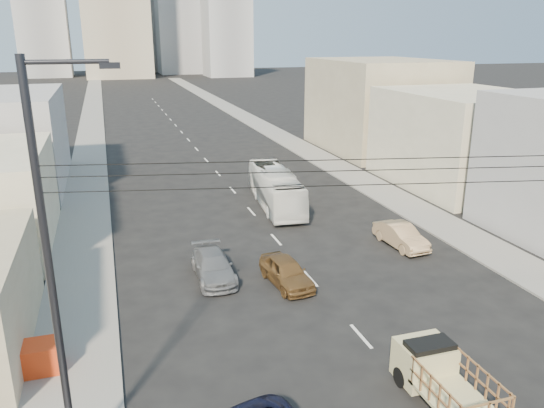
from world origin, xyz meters
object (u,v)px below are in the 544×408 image
sedan_tan (401,236)px  city_bus (276,188)px  sedan_brown (286,272)px  streetlamp_left (54,271)px  crate_stack (38,357)px  sedan_grey (213,266)px  flatbed_pickup (442,375)px

sedan_tan → city_bus: bearing=111.7°
sedan_brown → sedan_tan: sedan_brown is taller
city_bus → sedan_brown: 13.46m
city_bus → sedan_brown: (-3.57, -12.96, -0.72)m
streetlamp_left → crate_stack: bearing=106.7°
sedan_tan → sedan_grey: sedan_tan is taller
flatbed_pickup → sedan_brown: bearing=101.6°
sedan_brown → streetlamp_left: streetlamp_left is taller
city_bus → sedan_grey: city_bus is taller
flatbed_pickup → city_bus: city_bus is taller
city_bus → sedan_grey: size_ratio=2.19×
sedan_grey → sedan_tan: bearing=5.6°
city_bus → streetlamp_left: bearing=-115.3°
sedan_grey → crate_stack: size_ratio=2.61×
flatbed_pickup → city_bus: 23.50m
flatbed_pickup → sedan_tan: (6.28, 13.37, -0.39)m
city_bus → streetlamp_left: 26.89m
sedan_tan → crate_stack: (-19.98, -7.29, -0.01)m
sedan_grey → streetlamp_left: streetlamp_left is taller
crate_stack → streetlamp_left: bearing=-73.3°
sedan_tan → sedan_grey: 11.95m
city_bus → crate_stack: size_ratio=5.72×
sedan_brown → crate_stack: (-11.54, -4.41, -0.03)m
city_bus → sedan_tan: size_ratio=2.41×
sedan_tan → streetlamp_left: bearing=-149.5°
flatbed_pickup → crate_stack: bearing=156.1°
sedan_brown → crate_stack: 12.36m
sedan_grey → crate_stack: bearing=-141.2°
flatbed_pickup → sedan_tan: flatbed_pickup is taller
sedan_brown → sedan_tan: (8.43, 2.88, -0.01)m
sedan_brown → sedan_tan: size_ratio=0.99×
sedan_brown → sedan_tan: 8.91m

